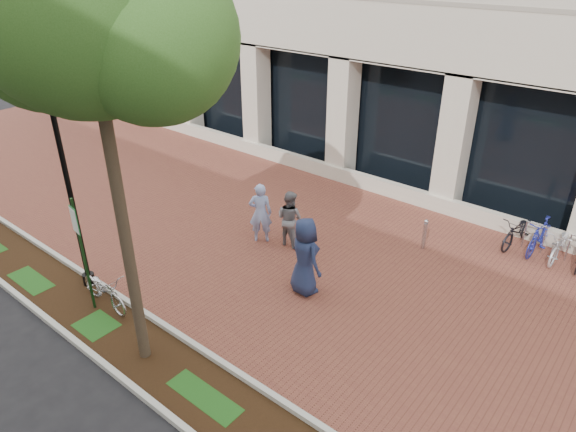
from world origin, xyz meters
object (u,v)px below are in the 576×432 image
Objects in this scene: pedestrian_left at (260,213)px; bike_rack_cluster at (572,247)px; bollard at (425,234)px; street_tree at (91,12)px; lamppost at (69,187)px; locked_bicycle at (104,290)px; pedestrian_right at (305,256)px; pedestrian_mid at (290,218)px; parking_sign at (80,243)px.

bike_rack_cluster is at bearing 173.31° from pedestrian_left.
bollard is 3.73m from bike_rack_cluster.
street_tree is at bearing -108.35° from bollard.
lamppost is 9.01m from bollard.
street_tree reaches higher than bike_rack_cluster.
street_tree is 5.06× the size of locked_bicycle.
pedestrian_right is (4.26, 3.12, -1.64)m from lamppost.
pedestrian_mid reaches higher than bollard.
street_tree is at bearing -119.59° from bike_rack_cluster.
street_tree is 7.79m from pedestrian_mid.
parking_sign is at bearing 175.55° from street_tree.
bike_rack_cluster is (7.79, 8.74, 0.02)m from locked_bicycle.
bollard is at bearing -148.91° from bike_rack_cluster.
street_tree is at bearing 95.67° from pedestrian_mid.
pedestrian_right reaches higher than pedestrian_mid.
lamppost is 1.33× the size of bike_rack_cluster.
bike_rack_cluster is at bearing 43.88° from lamppost.
parking_sign is 1.35m from lamppost.
bike_rack_cluster is at bearing -39.58° from locked_bicycle.
pedestrian_left is (0.92, 4.72, -0.88)m from parking_sign.
bike_rack_cluster is at bearing 28.71° from bollard.
street_tree reaches higher than parking_sign.
pedestrian_left is (1.85, 4.25, -1.74)m from lamppost.
street_tree is at bearing 66.85° from pedestrian_left.
bollard is at bearing -30.91° from locked_bicycle.
pedestrian_right reaches higher than bollard.
street_tree is at bearing 92.33° from pedestrian_right.
pedestrian_right is 7.11m from bike_rack_cluster.
bollard is at bearing -91.30° from pedestrian_right.
bollard is (4.66, 7.19, -1.29)m from parking_sign.
lamppost reaches higher than pedestrian_mid.
parking_sign reaches higher than bike_rack_cluster.
lamppost reaches higher than pedestrian_right.
parking_sign is at bearing -26.44° from lamppost.
parking_sign is 4.88m from pedestrian_left.
lamppost is 2.38× the size of pedestrian_right.
bollard is (2.44, 7.36, -6.07)m from street_tree.
pedestrian_left is at bearing 87.57° from parking_sign.
pedestrian_right is (2.41, -1.13, 0.11)m from pedestrian_left.
parking_sign is 1.34m from locked_bicycle.
bike_rack_cluster reaches higher than locked_bicycle.
pedestrian_mid is (0.75, 0.36, -0.07)m from pedestrian_left.
pedestrian_mid is (-0.55, 5.25, -5.73)m from street_tree.
bollard is (3.74, 2.48, -0.41)m from pedestrian_left.
locked_bicycle is at bearing -129.35° from bike_rack_cluster.
pedestrian_mid reaches higher than bike_rack_cluster.
pedestrian_mid is at bearing -144.75° from bollard.
lamppost is (-0.93, 0.46, 0.86)m from parking_sign.
pedestrian_left reaches higher than locked_bicycle.
locked_bicycle is (1.07, -0.22, -2.17)m from lamppost.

